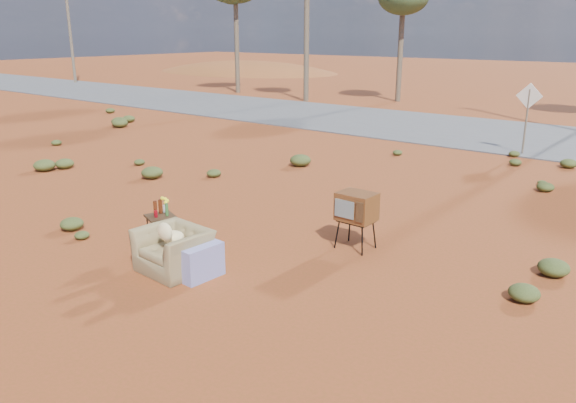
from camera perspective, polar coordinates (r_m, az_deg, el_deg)
The scene contains 10 objects.
ground at distance 9.44m, azimuth -7.94°, elevation -6.19°, with size 140.00×140.00×0.00m, color maroon.
highway at distance 22.20m, azimuth 21.14°, elevation 6.32°, with size 140.00×7.00×0.04m, color #565659.
dirt_mound at distance 54.13m, azimuth -4.28°, elevation 13.00°, with size 26.00×18.00×2.00m, color brown.
armchair at distance 9.03m, azimuth -11.11°, elevation -4.47°, with size 1.29×0.80×0.93m.
tv_unit at distance 9.77m, azimuth 6.97°, elevation -0.61°, with size 0.64×0.52×1.02m.
side_table at distance 9.87m, azimuth -12.76°, elevation -1.22°, with size 0.59×0.59×0.93m.
rusty_bar at distance 9.46m, azimuth -12.90°, elevation -6.30°, with size 0.04×0.04×1.43m, color #502915.
road_sign at distance 18.73m, azimuth 23.20°, elevation 8.92°, with size 0.78×0.06×2.19m.
utility_pole_west at distance 44.94m, azimuth -21.34°, elevation 16.44°, with size 1.40×0.20×8.00m.
scrub_patch at distance 13.09m, azimuth 3.40°, elevation 1.21°, with size 17.49×8.07×0.33m.
Camera 1 is at (6.32, -5.96, 3.68)m, focal length 35.00 mm.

